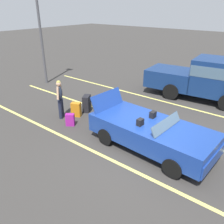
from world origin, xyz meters
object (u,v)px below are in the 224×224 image
(convertible_car, at_px, (156,134))
(parked_pickup_truck_near, at_px, (205,78))
(suitcase_large_black, at_px, (87,104))
(traveler_person, at_px, (60,97))
(suitcase_small_carryon, at_px, (70,120))
(suitcase_medium_bright, at_px, (76,110))
(parking_lamp_post, at_px, (40,25))

(convertible_car, xyz_separation_m, parked_pickup_truck_near, (-0.36, 5.61, 0.51))
(suitcase_large_black, distance_m, traveler_person, 1.34)
(traveler_person, bearing_deg, suitcase_small_carryon, -49.20)
(suitcase_large_black, bearing_deg, suitcase_medium_bright, -118.50)
(suitcase_large_black, distance_m, parking_lamp_post, 5.96)
(suitcase_small_carryon, bearing_deg, convertible_car, -116.60)
(suitcase_medium_bright, bearing_deg, traveler_person, 114.22)
(convertible_car, height_order, parking_lamp_post, parking_lamp_post)
(suitcase_large_black, relative_size, suitcase_medium_bright, 1.19)
(suitcase_small_carryon, relative_size, parking_lamp_post, 0.08)
(suitcase_medium_bright, bearing_deg, parked_pickup_truck_near, -59.21)
(suitcase_medium_bright, height_order, suitcase_small_carryon, suitcase_medium_bright)
(suitcase_large_black, distance_m, suitcase_small_carryon, 1.48)
(suitcase_large_black, relative_size, traveler_person, 0.45)
(suitcase_large_black, height_order, parking_lamp_post, parking_lamp_post)
(parked_pickup_truck_near, xyz_separation_m, parking_lamp_post, (-8.50, -3.28, 2.29))
(suitcase_large_black, xyz_separation_m, suitcase_medium_bright, (0.00, -0.67, -0.06))
(suitcase_large_black, xyz_separation_m, traveler_person, (-0.40, -1.15, 0.56))
(convertible_car, height_order, traveler_person, traveler_person)
(traveler_person, relative_size, parked_pickup_truck_near, 0.32)
(suitcase_large_black, bearing_deg, convertible_car, -40.89)
(traveler_person, distance_m, parking_lamp_post, 5.78)
(suitcase_small_carryon, bearing_deg, parking_lamp_post, 25.73)
(convertible_car, height_order, suitcase_medium_bright, convertible_car)
(convertible_car, xyz_separation_m, suitcase_large_black, (-3.95, 0.84, -0.22))
(suitcase_medium_bright, relative_size, traveler_person, 0.38)
(suitcase_medium_bright, height_order, parked_pickup_truck_near, parked_pickup_truck_near)
(suitcase_small_carryon, xyz_separation_m, parking_lamp_post, (-5.35, 2.90, 3.15))
(convertible_car, bearing_deg, parked_pickup_truck_near, 96.84)
(traveler_person, bearing_deg, convertible_car, -27.58)
(traveler_person, bearing_deg, parked_pickup_truck_near, 24.40)
(convertible_car, relative_size, suitcase_large_black, 5.75)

